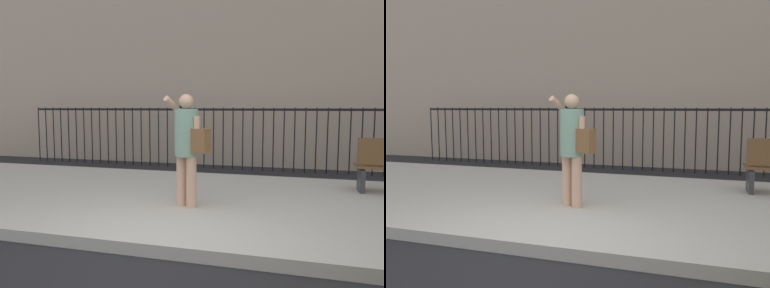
# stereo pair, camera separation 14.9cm
# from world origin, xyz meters

# --- Properties ---
(ground_plane) EXTENTS (60.00, 60.00, 0.00)m
(ground_plane) POSITION_xyz_m (0.00, 0.00, 0.00)
(ground_plane) COLOR black
(sidewalk) EXTENTS (28.00, 4.40, 0.15)m
(sidewalk) POSITION_xyz_m (0.00, 2.20, 0.07)
(sidewalk) COLOR #B2ADA3
(sidewalk) RESTS_ON ground
(iron_fence) EXTENTS (12.03, 0.04, 1.60)m
(iron_fence) POSITION_xyz_m (0.00, 5.90, 1.02)
(iron_fence) COLOR black
(iron_fence) RESTS_ON ground
(pedestrian_on_phone) EXTENTS (0.72, 0.57, 1.65)m
(pedestrian_on_phone) POSITION_xyz_m (-0.06, 1.57, 1.11)
(pedestrian_on_phone) COLOR tan
(pedestrian_on_phone) RESTS_ON sidewalk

